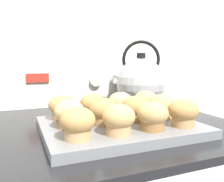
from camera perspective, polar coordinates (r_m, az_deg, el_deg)
The scene contains 16 objects.
wall_back at distance 1.04m, azimuth -9.17°, elevation 12.79°, with size 8.00×0.05×2.40m.
control_panel at distance 0.99m, azimuth -8.15°, elevation 2.59°, with size 0.71×0.07×0.20m.
muffin_pan at distance 0.62m, azimuth 1.79°, elevation -8.59°, with size 0.39×0.30×0.02m.
muffin_r0_c0 at distance 0.48m, azimuth -8.27°, elevation -7.67°, with size 0.07×0.07×0.07m.
muffin_r0_c1 at distance 0.51m, azimuth 1.58°, elevation -6.79°, with size 0.07×0.07×0.07m.
muffin_r0_c2 at distance 0.55m, azimuth 9.73°, elevation -5.86°, with size 0.07×0.07×0.07m.
muffin_r0_c3 at distance 0.60m, azimuth 16.76°, elevation -5.01°, with size 0.07×0.07×0.07m.
muffin_r1_c0 at distance 0.57m, azimuth -10.24°, elevation -5.43°, with size 0.07×0.07×0.07m.
muffin_r1_c1 at distance 0.59m, azimuth -2.05°, elevation -4.89°, with size 0.07×0.07×0.07m.
muffin_r1_c2 at distance 0.63m, azimuth 5.67°, elevation -4.20°, with size 0.07×0.07×0.07m.
muffin_r1_c3 at distance 0.67m, azimuth 12.05°, elevation -3.53°, with size 0.07×0.07×0.07m.
muffin_r2_c0 at distance 0.65m, azimuth -11.93°, elevation -3.84°, with size 0.07×0.07×0.07m.
muffin_r2_c1 at distance 0.67m, azimuth -4.63°, elevation -3.43°, with size 0.07×0.07×0.07m.
muffin_r2_c2 at distance 0.70m, azimuth 2.07°, elevation -2.92°, with size 0.07×0.07×0.07m.
muffin_r2_c3 at distance 0.74m, azimuth 8.11°, elevation -2.45°, with size 0.07×0.07×0.07m.
tea_kettle at distance 0.92m, azimuth 6.84°, elevation 2.17°, with size 0.22×0.19×0.26m.
Camera 1 is at (-0.24, -0.30, 1.10)m, focal length 38.00 mm.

